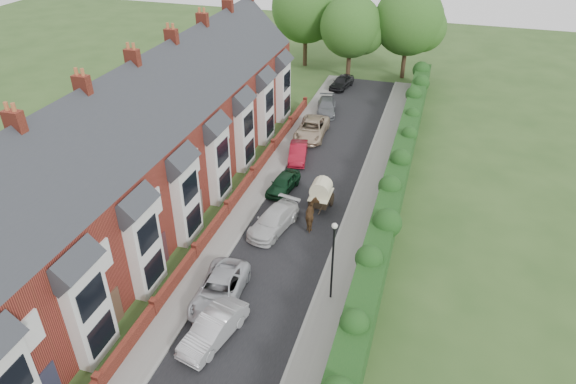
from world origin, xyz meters
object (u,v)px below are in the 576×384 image
object	(u,v)px
car_silver_a	(213,328)
car_white	(274,220)
car_grey	(326,107)
car_silver_b	(219,290)
car_green	(283,183)
car_black	(342,82)
car_beige	(312,129)
horse	(313,215)
horse_cart	(321,192)
car_red	(298,152)
lamppost	(333,252)

from	to	relation	value
car_silver_a	car_white	world-z (taller)	car_silver_a
car_grey	car_silver_b	bearing A→B (deg)	-100.77
car_silver_a	car_silver_b	xyz separation A→B (m)	(-0.85, 2.69, -0.01)
car_green	car_black	size ratio (longest dim) A/B	0.93
car_beige	car_green	bearing A→B (deg)	-90.09
car_beige	horse	world-z (taller)	horse
horse_cart	car_black	bearing A→B (deg)	98.64
car_red	car_black	xyz separation A→B (m)	(-0.06, 17.39, 0.04)
car_silver_b	car_green	xyz separation A→B (m)	(-0.15, 12.09, -0.07)
car_red	car_beige	bearing A→B (deg)	79.28
car_silver_b	lamppost	bearing A→B (deg)	13.57
car_silver_b	car_red	size ratio (longest dim) A/B	1.30
car_red	car_silver_b	bearing A→B (deg)	-99.93
car_white	horse_cart	distance (m)	4.14
car_grey	car_black	size ratio (longest dim) A/B	1.10
car_silver_a	horse	bearing A→B (deg)	91.36
car_red	car_green	bearing A→B (deg)	-97.87
lamppost	car_black	xyz separation A→B (m)	(-6.40, 32.59, -2.61)
car_silver_a	car_beige	distance (m)	24.44
car_white	car_green	world-z (taller)	car_white
horse_cart	horse	bearing A→B (deg)	-90.00
car_silver_b	car_black	size ratio (longest dim) A/B	1.27
lamppost	car_white	distance (m)	7.85
car_white	car_grey	distance (m)	20.12
car_white	car_silver_b	bearing A→B (deg)	-83.97
lamppost	horse	world-z (taller)	lamppost
lamppost	car_silver_b	xyz separation A→B (m)	(-5.86, -1.91, -2.59)
car_green	car_black	world-z (taller)	car_black
horse	horse_cart	world-z (taller)	horse_cart
car_green	car_grey	xyz separation A→B (m)	(-0.38, 15.22, 0.01)
car_beige	car_black	distance (m)	12.79
car_silver_b	car_beige	bearing A→B (deg)	86.92
car_white	horse_cart	world-z (taller)	horse_cart
lamppost	horse	distance (m)	7.38
car_beige	car_grey	size ratio (longest dim) A/B	1.21
car_black	car_white	bearing A→B (deg)	-75.79
car_black	horse_cart	size ratio (longest dim) A/B	1.23
lamppost	car_red	size ratio (longest dim) A/B	1.31
car_white	car_green	bearing A→B (deg)	111.89
car_black	car_beige	bearing A→B (deg)	-78.42
lamppost	horse	xyz separation A→B (m)	(-2.76, 6.41, -2.42)
car_grey	lamppost	bearing A→B (deg)	-87.75
car_red	car_beige	world-z (taller)	car_beige
lamppost	car_silver_b	world-z (taller)	lamppost
car_silver_a	horse	world-z (taller)	horse
car_white	car_grey	xyz separation A→B (m)	(-1.26, 20.08, -0.04)
car_white	horse	world-z (taller)	horse
lamppost	car_beige	bearing A→B (deg)	107.91
car_green	car_grey	world-z (taller)	car_grey
car_silver_a	car_red	xyz separation A→B (m)	(-1.32, 19.80, -0.07)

